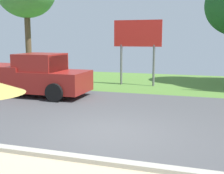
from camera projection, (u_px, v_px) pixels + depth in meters
The scene contains 3 objects.
ground_plane at pixel (134, 110), 11.07m from camera, with size 40.00×22.00×0.20m.
pickup_truck at pixel (32, 76), 13.60m from camera, with size 5.20×2.28×1.88m.
roadside_billboard at pixel (138, 38), 16.17m from camera, with size 2.60×0.12×3.50m.
Camera 1 is at (2.51, -7.58, 2.57)m, focal length 48.55 mm.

